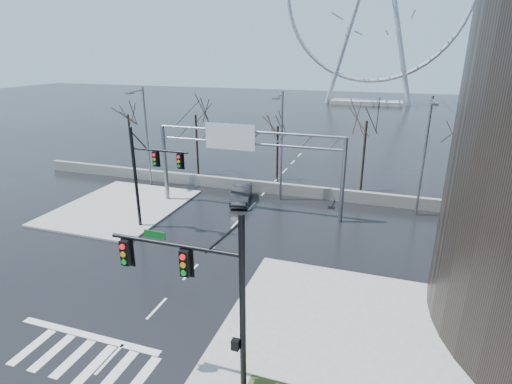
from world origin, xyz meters
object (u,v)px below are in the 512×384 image
at_px(sign_gantry, 243,153).
at_px(car, 241,194).
at_px(signal_mast_near, 208,287).
at_px(signal_mast_far, 147,170).

xyz_separation_m(sign_gantry, car, (-0.91, 1.81, -4.40)).
bearing_deg(signal_mast_near, signal_mast_far, 130.26).
xyz_separation_m(signal_mast_near, car, (-6.43, 20.81, -4.09)).
bearing_deg(signal_mast_near, sign_gantry, 106.19).
distance_m(sign_gantry, car, 4.84).
height_order(signal_mast_near, sign_gantry, signal_mast_near).
bearing_deg(sign_gantry, signal_mast_near, -73.81).
height_order(signal_mast_far, car, signal_mast_far).
bearing_deg(car, sign_gantry, -77.42).
height_order(sign_gantry, car, sign_gantry).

